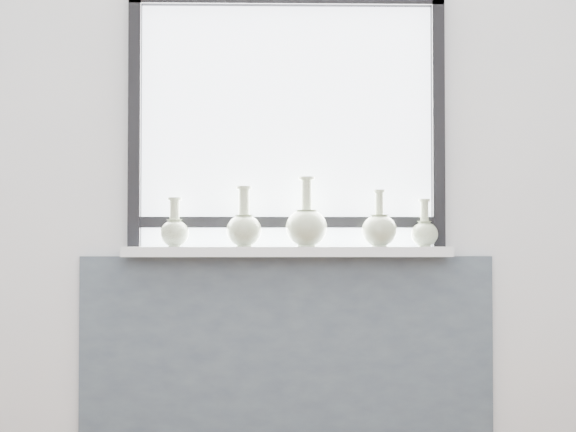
{
  "coord_description": "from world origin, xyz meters",
  "views": [
    {
      "loc": [
        -0.07,
        -1.86,
        0.92
      ],
      "look_at": [
        0.0,
        1.55,
        1.02
      ],
      "focal_mm": 55.0,
      "sensor_mm": 36.0,
      "label": 1
    }
  ],
  "objects_px": {
    "vase_c": "(307,225)",
    "vase_e": "(424,232)",
    "vase_d": "(379,229)",
    "windowsill": "(287,252)",
    "vase_b": "(244,227)",
    "vase_a": "(175,230)"
  },
  "relations": [
    {
      "from": "windowsill",
      "to": "vase_a",
      "type": "distance_m",
      "value": 0.46
    },
    {
      "from": "vase_a",
      "to": "vase_c",
      "type": "bearing_deg",
      "value": -1.68
    },
    {
      "from": "vase_c",
      "to": "vase_d",
      "type": "bearing_deg",
      "value": -0.45
    },
    {
      "from": "windowsill",
      "to": "vase_c",
      "type": "bearing_deg",
      "value": -18.56
    },
    {
      "from": "windowsill",
      "to": "vase_d",
      "type": "bearing_deg",
      "value": -4.36
    },
    {
      "from": "vase_c",
      "to": "vase_e",
      "type": "height_order",
      "value": "vase_c"
    },
    {
      "from": "vase_a",
      "to": "vase_e",
      "type": "bearing_deg",
      "value": 0.8
    },
    {
      "from": "vase_c",
      "to": "vase_e",
      "type": "relative_size",
      "value": 1.45
    },
    {
      "from": "vase_b",
      "to": "vase_c",
      "type": "bearing_deg",
      "value": -0.45
    },
    {
      "from": "vase_b",
      "to": "vase_c",
      "type": "distance_m",
      "value": 0.25
    },
    {
      "from": "vase_e",
      "to": "vase_c",
      "type": "bearing_deg",
      "value": -176.48
    },
    {
      "from": "windowsill",
      "to": "vase_c",
      "type": "height_order",
      "value": "vase_c"
    },
    {
      "from": "vase_b",
      "to": "vase_c",
      "type": "relative_size",
      "value": 0.86
    },
    {
      "from": "vase_a",
      "to": "vase_e",
      "type": "relative_size",
      "value": 1.02
    },
    {
      "from": "vase_c",
      "to": "vase_a",
      "type": "bearing_deg",
      "value": 178.32
    },
    {
      "from": "vase_b",
      "to": "vase_c",
      "type": "xyz_separation_m",
      "value": [
        0.25,
        -0.0,
        0.01
      ]
    },
    {
      "from": "vase_b",
      "to": "vase_e",
      "type": "height_order",
      "value": "vase_b"
    },
    {
      "from": "vase_c",
      "to": "vase_e",
      "type": "distance_m",
      "value": 0.48
    },
    {
      "from": "vase_a",
      "to": "vase_d",
      "type": "distance_m",
      "value": 0.83
    },
    {
      "from": "vase_a",
      "to": "vase_d",
      "type": "relative_size",
      "value": 0.86
    },
    {
      "from": "vase_c",
      "to": "vase_d",
      "type": "xyz_separation_m",
      "value": [
        0.29,
        -0.0,
        -0.01
      ]
    },
    {
      "from": "vase_c",
      "to": "windowsill",
      "type": "bearing_deg",
      "value": 161.44
    }
  ]
}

